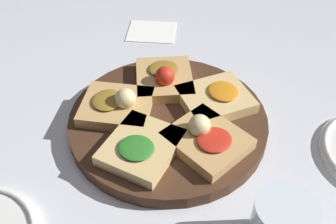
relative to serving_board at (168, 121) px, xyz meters
The scene contains 8 objects.
ground_plane 0.01m from the serving_board, ahead, with size 3.00×3.00×0.00m, color silver.
serving_board is the anchor object (origin of this frame).
focaccia_slice_0 0.10m from the serving_board, 145.98° to the left, with size 0.16×0.16×0.05m.
focaccia_slice_1 0.10m from the serving_board, 144.78° to the right, with size 0.16×0.16×0.03m.
focaccia_slice_2 0.10m from the serving_board, 72.53° to the right, with size 0.14×0.15×0.05m.
focaccia_slice_3 0.10m from the serving_board, ahead, with size 0.13×0.12×0.05m.
focaccia_slice_4 0.10m from the serving_board, 75.88° to the left, with size 0.13×0.14×0.03m.
napkin_stack 0.33m from the serving_board, 69.89° to the right, with size 0.11×0.10×0.00m, color white.
Camera 1 is at (-0.12, 0.50, 0.51)m, focal length 42.00 mm.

